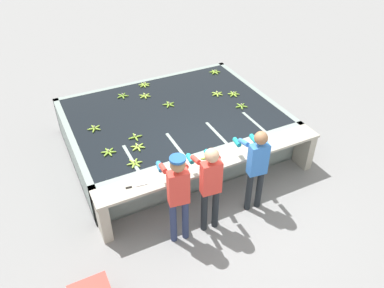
{
  "coord_description": "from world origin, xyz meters",
  "views": [
    {
      "loc": [
        -2.64,
        -4.15,
        4.95
      ],
      "look_at": [
        0.0,
        1.15,
        0.59
      ],
      "focal_mm": 35.0,
      "sensor_mm": 36.0,
      "label": 1
    }
  ],
  "objects": [
    {
      "name": "banana_bunch_floating_6",
      "position": [
        -1.3,
        0.77,
        0.85
      ],
      "size": [
        0.28,
        0.27,
        0.08
      ],
      "color": "#93BC3D",
      "rests_on": "wash_tank"
    },
    {
      "name": "banana_bunch_ledge_0",
      "position": [
        0.84,
        0.13,
        0.86
      ],
      "size": [
        0.27,
        0.28,
        0.08
      ],
      "color": "#9EC642",
      "rests_on": "work_ledge"
    },
    {
      "name": "banana_bunch_ledge_1",
      "position": [
        -0.1,
        0.32,
        0.86
      ],
      "size": [
        0.28,
        0.28,
        0.08
      ],
      "color": "#9EC642",
      "rests_on": "work_ledge"
    },
    {
      "name": "worker_0",
      "position": [
        -0.99,
        -0.37,
        1.04
      ],
      "size": [
        0.47,
        0.74,
        1.7
      ],
      "color": "navy",
      "rests_on": "ground"
    },
    {
      "name": "worker_2",
      "position": [
        0.48,
        -0.31,
        0.99
      ],
      "size": [
        0.47,
        0.73,
        1.65
      ],
      "color": "#1E2328",
      "rests_on": "ground"
    },
    {
      "name": "banana_bunch_floating_12",
      "position": [
        1.53,
        2.11,
        0.85
      ],
      "size": [
        0.26,
        0.28,
        0.08
      ],
      "color": "#8CB738",
      "rests_on": "wash_tank"
    },
    {
      "name": "banana_bunch_floating_3",
      "position": [
        0.03,
        2.33,
        0.85
      ],
      "size": [
        0.28,
        0.27,
        0.08
      ],
      "color": "#7FAD33",
      "rests_on": "wash_tank"
    },
    {
      "name": "wash_tank",
      "position": [
        -0.0,
        2.07,
        0.41
      ],
      "size": [
        4.35,
        3.28,
        0.84
      ],
      "color": "gray",
      "rests_on": "ground"
    },
    {
      "name": "banana_bunch_floating_0",
      "position": [
        -0.12,
        3.43,
        0.85
      ],
      "size": [
        0.28,
        0.28,
        0.08
      ],
      "color": "#93BC3D",
      "rests_on": "wash_tank"
    },
    {
      "name": "banana_bunch_floating_5",
      "position": [
        -1.09,
        1.18,
        0.85
      ],
      "size": [
        0.27,
        0.28,
        0.08
      ],
      "color": "#9EC642",
      "rests_on": "wash_tank"
    },
    {
      "name": "banana_bunch_floating_11",
      "position": [
        1.2,
        2.29,
        0.85
      ],
      "size": [
        0.28,
        0.27,
        0.08
      ],
      "color": "#9EC642",
      "rests_on": "wash_tank"
    },
    {
      "name": "work_ledge",
      "position": [
        0.0,
        0.23,
        0.6
      ],
      "size": [
        4.35,
        0.45,
        0.84
      ],
      "color": "#A8A393",
      "rests_on": "ground"
    },
    {
      "name": "banana_bunch_floating_9",
      "position": [
        -0.74,
        3.14,
        0.85
      ],
      "size": [
        0.28,
        0.27,
        0.08
      ],
      "color": "#75A333",
      "rests_on": "wash_tank"
    },
    {
      "name": "banana_bunch_floating_2",
      "position": [
        -1.02,
        1.5,
        0.85
      ],
      "size": [
        0.28,
        0.28,
        0.08
      ],
      "color": "#7FAD33",
      "rests_on": "wash_tank"
    },
    {
      "name": "banana_bunch_floating_4",
      "position": [
        -1.61,
        1.27,
        0.85
      ],
      "size": [
        0.27,
        0.28,
        0.08
      ],
      "color": "#7FAD33",
      "rests_on": "wash_tank"
    },
    {
      "name": "knife_0",
      "position": [
        -1.51,
        0.23,
        0.85
      ],
      "size": [
        0.35,
        0.08,
        0.02
      ],
      "color": "silver",
      "rests_on": "work_ledge"
    },
    {
      "name": "worker_1",
      "position": [
        -0.44,
        -0.38,
        1.0
      ],
      "size": [
        0.45,
        0.73,
        1.67
      ],
      "color": "#1E2328",
      "rests_on": "ground"
    },
    {
      "name": "banana_bunch_floating_1",
      "position": [
        -0.29,
        2.92,
        0.85
      ],
      "size": [
        0.27,
        0.28,
        0.08
      ],
      "color": "#9EC642",
      "rests_on": "wash_tank"
    },
    {
      "name": "banana_bunch_floating_8",
      "position": [
        -1.64,
        2.14,
        0.85
      ],
      "size": [
        0.27,
        0.27,
        0.08
      ],
      "color": "#8CB738",
      "rests_on": "wash_tank"
    },
    {
      "name": "ground_plane",
      "position": [
        0.0,
        0.0,
        0.0
      ],
      "size": [
        80.0,
        80.0,
        0.0
      ],
      "primitive_type": "plane",
      "color": "gray",
      "rests_on": "ground"
    },
    {
      "name": "banana_bunch_floating_7",
      "position": [
        1.7,
        3.29,
        0.85
      ],
      "size": [
        0.27,
        0.28,
        0.08
      ],
      "color": "#8CB738",
      "rests_on": "wash_tank"
    },
    {
      "name": "banana_bunch_floating_10",
      "position": [
        1.4,
        1.58,
        0.85
      ],
      "size": [
        0.27,
        0.28,
        0.08
      ],
      "color": "#75A333",
      "rests_on": "wash_tank"
    }
  ]
}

